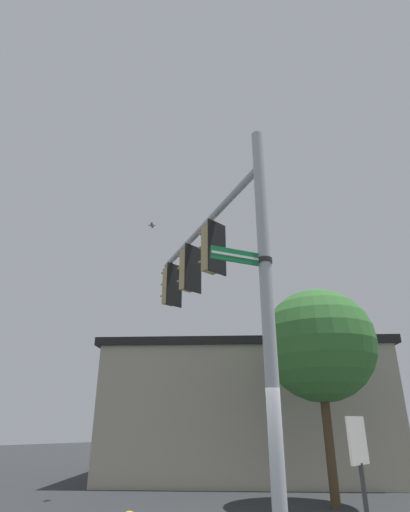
# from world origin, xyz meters

# --- Properties ---
(signal_pole) EXTENTS (0.21, 0.21, 7.12)m
(signal_pole) POSITION_xyz_m (0.00, 0.00, 3.56)
(signal_pole) COLOR #ADB2B7
(signal_pole) RESTS_ON ground
(mast_arm) EXTENTS (2.09, 5.16, 0.15)m
(mast_arm) POSITION_xyz_m (0.98, 2.55, 6.37)
(mast_arm) COLOR #ADB2B7
(traffic_light_nearest_pole) EXTENTS (0.54, 0.49, 1.31)m
(traffic_light_nearest_pole) POSITION_xyz_m (0.77, 2.04, 5.59)
(traffic_light_nearest_pole) COLOR black
(traffic_light_mid_inner) EXTENTS (0.54, 0.49, 1.31)m
(traffic_light_mid_inner) POSITION_xyz_m (1.28, 3.37, 5.59)
(traffic_light_mid_inner) COLOR black
(traffic_light_mid_outer) EXTENTS (0.54, 0.49, 1.31)m
(traffic_light_mid_outer) POSITION_xyz_m (1.79, 4.70, 5.59)
(traffic_light_mid_outer) COLOR black
(street_name_sign) EXTENTS (1.05, 0.49, 0.22)m
(street_name_sign) POSITION_xyz_m (-0.28, 0.11, 4.51)
(street_name_sign) COLOR #147238
(bird_flying) EXTENTS (0.30, 0.31, 0.09)m
(bird_flying) POSITION_xyz_m (2.65, 6.92, 8.64)
(bird_flying) COLOR gray
(storefront_building) EXTENTS (11.47, 11.77, 4.94)m
(storefront_building) POSITION_xyz_m (8.14, 7.55, 2.48)
(storefront_building) COLOR #A89E89
(storefront_building) RESTS_ON ground
(tree_by_storefront) EXTENTS (3.28, 3.28, 5.81)m
(tree_by_storefront) POSITION_xyz_m (5.74, 2.51, 4.16)
(tree_by_storefront) COLOR #4C3823
(tree_by_storefront) RESTS_ON ground
(historical_marker) EXTENTS (0.60, 0.08, 2.13)m
(historical_marker) POSITION_xyz_m (2.12, -0.14, 1.40)
(historical_marker) COLOR #333333
(historical_marker) RESTS_ON ground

